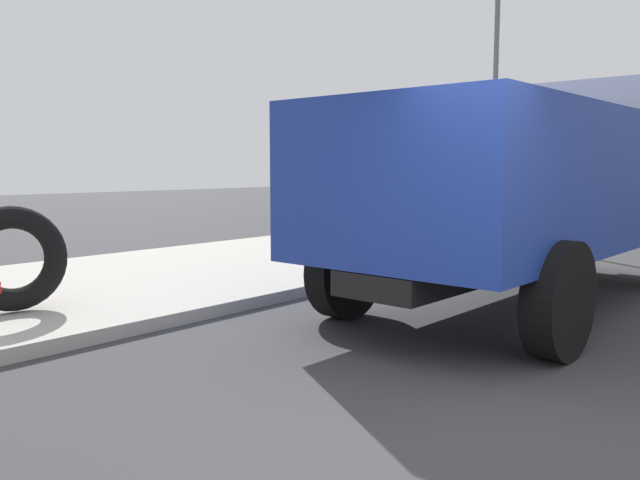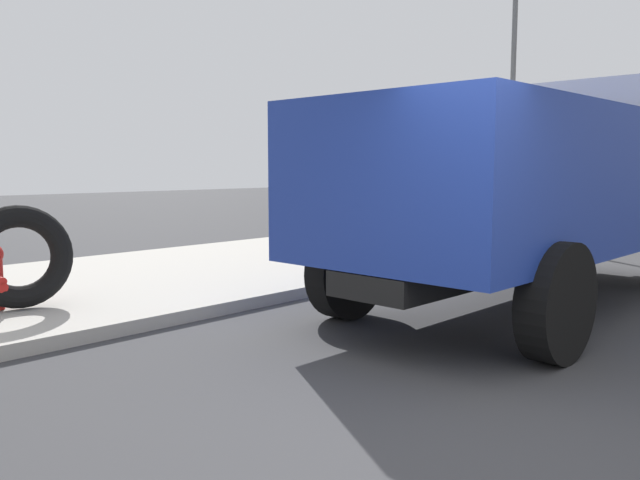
% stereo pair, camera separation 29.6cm
% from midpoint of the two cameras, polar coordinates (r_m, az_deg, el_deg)
% --- Properties ---
extents(ground_plane, '(80.00, 80.00, 0.00)m').
position_cam_midpoint_polar(ground_plane, '(4.51, 16.10, -16.63)').
color(ground_plane, '#38383A').
extents(sidewalk_curb, '(36.00, 5.00, 0.15)m').
position_cam_midpoint_polar(sidewalk_curb, '(9.29, -22.54, -4.43)').
color(sidewalk_curb, '#ADA89E').
rests_on(sidewalk_curb, ground).
extents(loose_tire, '(1.22, 0.59, 1.19)m').
position_cam_midpoint_polar(loose_tire, '(7.96, -24.09, -1.36)').
color(loose_tire, black).
rests_on(loose_tire, sidewalk_curb).
extents(dump_truck_blue, '(7.03, 2.87, 3.00)m').
position_cam_midpoint_polar(dump_truck_blue, '(8.86, 20.46, 5.15)').
color(dump_truck_blue, '#1E3899').
rests_on(dump_truck_blue, ground).
extents(street_light_pole, '(0.12, 0.12, 5.91)m').
position_cam_midpoint_polar(street_light_pole, '(16.00, 17.13, 11.03)').
color(street_light_pole, '#595B5E').
rests_on(street_light_pole, sidewalk_curb).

